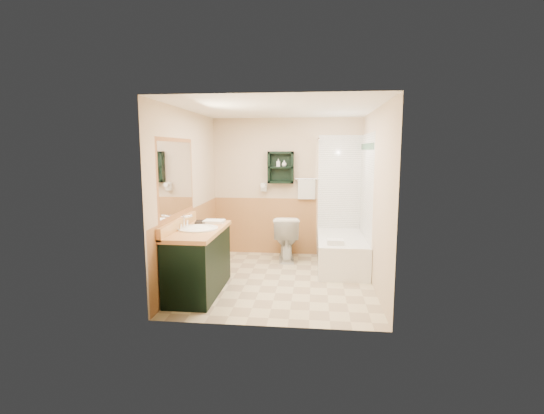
{
  "coord_description": "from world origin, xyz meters",
  "views": [
    {
      "loc": [
        0.48,
        -5.41,
        1.85
      ],
      "look_at": [
        -0.12,
        0.2,
        1.03
      ],
      "focal_mm": 26.0,
      "sensor_mm": 36.0,
      "label": 1
    }
  ],
  "objects_px": {
    "vanity": "(199,261)",
    "bathtub": "(341,252)",
    "wall_shelf": "(281,167)",
    "toilet": "(286,238)",
    "soap_bottle_a": "(278,165)",
    "soap_bottle_b": "(284,164)",
    "vanity_book": "(195,214)",
    "hair_dryer": "(264,187)"
  },
  "relations": [
    {
      "from": "hair_dryer",
      "to": "vanity",
      "type": "bearing_deg",
      "value": -106.41
    },
    {
      "from": "vanity",
      "to": "bathtub",
      "type": "distance_m",
      "value": 2.34
    },
    {
      "from": "wall_shelf",
      "to": "bathtub",
      "type": "height_order",
      "value": "wall_shelf"
    },
    {
      "from": "hair_dryer",
      "to": "wall_shelf",
      "type": "bearing_deg",
      "value": -4.76
    },
    {
      "from": "wall_shelf",
      "to": "toilet",
      "type": "xyz_separation_m",
      "value": [
        0.12,
        -0.31,
        -1.18
      ]
    },
    {
      "from": "wall_shelf",
      "to": "bathtub",
      "type": "xyz_separation_m",
      "value": [
        1.03,
        -0.67,
        -1.3
      ]
    },
    {
      "from": "wall_shelf",
      "to": "soap_bottle_b",
      "type": "relative_size",
      "value": 5.08
    },
    {
      "from": "wall_shelf",
      "to": "toilet",
      "type": "bearing_deg",
      "value": -68.82
    },
    {
      "from": "toilet",
      "to": "soap_bottle_b",
      "type": "bearing_deg",
      "value": -83.76
    },
    {
      "from": "hair_dryer",
      "to": "soap_bottle_a",
      "type": "distance_m",
      "value": 0.47
    },
    {
      "from": "vanity_book",
      "to": "hair_dryer",
      "type": "bearing_deg",
      "value": 54.23
    },
    {
      "from": "bathtub",
      "to": "vanity_book",
      "type": "xyz_separation_m",
      "value": [
        -2.08,
        -0.9,
        0.72
      ]
    },
    {
      "from": "vanity",
      "to": "wall_shelf",
      "type": "bearing_deg",
      "value": 65.84
    },
    {
      "from": "soap_bottle_a",
      "to": "soap_bottle_b",
      "type": "distance_m",
      "value": 0.1
    },
    {
      "from": "wall_shelf",
      "to": "soap_bottle_b",
      "type": "height_order",
      "value": "wall_shelf"
    },
    {
      "from": "hair_dryer",
      "to": "soap_bottle_a",
      "type": "relative_size",
      "value": 1.8
    },
    {
      "from": "soap_bottle_a",
      "to": "soap_bottle_b",
      "type": "relative_size",
      "value": 1.23
    },
    {
      "from": "toilet",
      "to": "vanity_book",
      "type": "relative_size",
      "value": 3.2
    },
    {
      "from": "bathtub",
      "to": "soap_bottle_a",
      "type": "height_order",
      "value": "soap_bottle_a"
    },
    {
      "from": "toilet",
      "to": "soap_bottle_a",
      "type": "relative_size",
      "value": 5.71
    },
    {
      "from": "toilet",
      "to": "vanity_book",
      "type": "height_order",
      "value": "vanity_book"
    },
    {
      "from": "soap_bottle_b",
      "to": "wall_shelf",
      "type": "bearing_deg",
      "value": 175.24
    },
    {
      "from": "vanity_book",
      "to": "soap_bottle_b",
      "type": "bearing_deg",
      "value": 44.12
    },
    {
      "from": "vanity_book",
      "to": "soap_bottle_b",
      "type": "xyz_separation_m",
      "value": [
        1.12,
        1.56,
        0.64
      ]
    },
    {
      "from": "bathtub",
      "to": "vanity_book",
      "type": "relative_size",
      "value": 6.29
    },
    {
      "from": "toilet",
      "to": "vanity_book",
      "type": "distance_m",
      "value": 1.82
    },
    {
      "from": "vanity",
      "to": "vanity_book",
      "type": "relative_size",
      "value": 5.58
    },
    {
      "from": "bathtub",
      "to": "soap_bottle_b",
      "type": "xyz_separation_m",
      "value": [
        -0.97,
        0.67,
        1.36
      ]
    },
    {
      "from": "soap_bottle_a",
      "to": "hair_dryer",
      "type": "bearing_deg",
      "value": 173.35
    },
    {
      "from": "hair_dryer",
      "to": "vanity_book",
      "type": "distance_m",
      "value": 1.78
    },
    {
      "from": "soap_bottle_b",
      "to": "vanity_book",
      "type": "bearing_deg",
      "value": -125.59
    },
    {
      "from": "vanity",
      "to": "toilet",
      "type": "distance_m",
      "value": 1.97
    },
    {
      "from": "soap_bottle_a",
      "to": "bathtub",
      "type": "bearing_deg",
      "value": -32.09
    },
    {
      "from": "hair_dryer",
      "to": "vanity_book",
      "type": "xyz_separation_m",
      "value": [
        -0.76,
        -1.59,
        -0.24
      ]
    },
    {
      "from": "hair_dryer",
      "to": "bathtub",
      "type": "relative_size",
      "value": 0.16
    },
    {
      "from": "vanity_book",
      "to": "soap_bottle_a",
      "type": "xyz_separation_m",
      "value": [
        1.02,
        1.56,
        0.63
      ]
    },
    {
      "from": "soap_bottle_a",
      "to": "soap_bottle_b",
      "type": "bearing_deg",
      "value": 0.0
    },
    {
      "from": "toilet",
      "to": "soap_bottle_a",
      "type": "height_order",
      "value": "soap_bottle_a"
    },
    {
      "from": "vanity",
      "to": "bathtub",
      "type": "height_order",
      "value": "vanity"
    },
    {
      "from": "wall_shelf",
      "to": "vanity",
      "type": "height_order",
      "value": "wall_shelf"
    },
    {
      "from": "vanity_book",
      "to": "soap_bottle_b",
      "type": "distance_m",
      "value": 2.03
    },
    {
      "from": "vanity",
      "to": "soap_bottle_a",
      "type": "bearing_deg",
      "value": 66.82
    }
  ]
}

